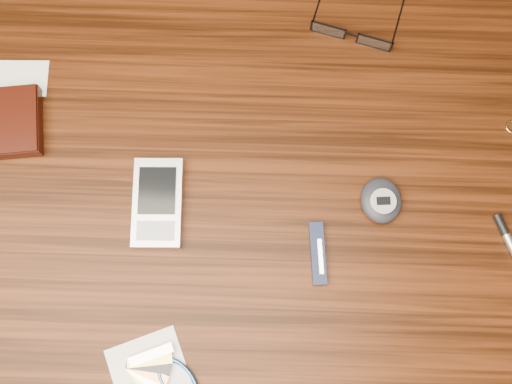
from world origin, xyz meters
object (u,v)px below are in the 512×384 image
desk (217,213)px  pedometer (381,200)px  pocket_knife (318,254)px  eyeglasses (352,32)px  notepad_keys (163,378)px  pda_phone (158,203)px

desk → pedometer: size_ratio=14.54×
pocket_knife → desk: bearing=153.2°
desk → pedometer: bearing=0.3°
eyeglasses → notepad_keys: (-0.25, -0.50, -0.01)m
desk → pda_phone: 0.13m
eyeglasses → pedometer: 0.26m
pda_phone → pocket_knife: pda_phone is taller
notepad_keys → pocket_knife: bearing=40.2°
pda_phone → notepad_keys: 0.23m
desk → notepad_keys: 0.27m
pda_phone → pocket_knife: size_ratio=1.46×
pda_phone → pocket_knife: 0.23m
eyeglasses → notepad_keys: bearing=-116.4°
pocket_knife → eyeglasses: bearing=81.8°
eyeglasses → pda_phone: 0.38m
pda_phone → pedometer: 0.31m
eyeglasses → pda_phone: eyeglasses is taller
pedometer → notepad_keys: size_ratio=0.48×
pedometer → pocket_knife: (-0.09, -0.08, -0.01)m
pedometer → eyeglasses: bearing=98.8°
desk → pocket_knife: (0.15, -0.07, 0.11)m
eyeglasses → pocket_knife: size_ratio=1.78×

